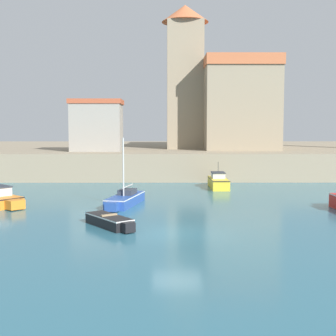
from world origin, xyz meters
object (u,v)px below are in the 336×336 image
(motorboat_yellow_0, at_px, (218,182))
(sailboat_blue_1, at_px, (125,199))
(dinghy_black_3, at_px, (110,221))
(church, at_px, (225,100))
(harbor_shed_mid_row, at_px, (97,125))

(motorboat_yellow_0, distance_m, sailboat_blue_1, 11.78)
(dinghy_black_3, distance_m, church, 36.19)
(motorboat_yellow_0, distance_m, dinghy_black_3, 17.87)
(motorboat_yellow_0, relative_size, sailboat_blue_1, 0.89)
(motorboat_yellow_0, distance_m, church, 19.49)
(motorboat_yellow_0, relative_size, dinghy_black_3, 1.38)
(sailboat_blue_1, bearing_deg, motorboat_yellow_0, 50.74)
(motorboat_yellow_0, height_order, sailboat_blue_1, sailboat_blue_1)
(motorboat_yellow_0, xyz_separation_m, dinghy_black_3, (-7.65, -16.14, -0.22))
(church, bearing_deg, harbor_shed_mid_row, -152.89)
(sailboat_blue_1, distance_m, dinghy_black_3, 7.03)
(church, relative_size, harbor_shed_mid_row, 3.13)
(dinghy_black_3, bearing_deg, sailboat_blue_1, 88.40)
(motorboat_yellow_0, bearing_deg, harbor_shed_mid_row, 140.77)
(dinghy_black_3, relative_size, church, 0.21)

